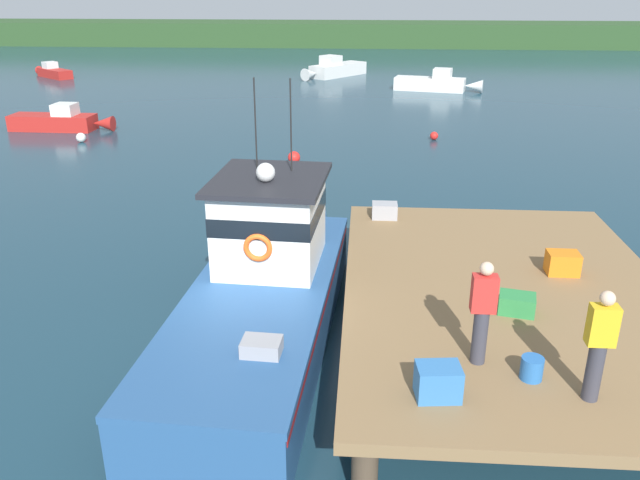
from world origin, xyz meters
The scene contains 19 objects.
ground_plane centered at (0.00, 0.00, 0.00)m, with size 200.00×200.00×0.00m, color #193847.
dock centered at (4.80, 0.00, 1.07)m, with size 6.00×9.00×1.20m.
main_fishing_boat centered at (0.24, 0.23, 1.01)m, with size 3.05×9.90×4.80m.
crate_stack_mid_dock centered at (3.17, -3.44, 1.44)m, with size 0.60×0.44×0.48m, color #3370B2.
crate_single_by_cleat centered at (4.76, -0.91, 1.36)m, with size 0.60×0.44×0.33m, color #2D8442.
crate_stack_near_edge centered at (5.98, 0.77, 1.42)m, with size 0.60×0.44×0.43m, color orange.
crate_single_far centered at (2.61, 3.71, 1.38)m, with size 0.60×0.44×0.36m, color #9E9EA3.
bait_bucket centered at (4.55, -2.92, 1.37)m, with size 0.32×0.32×0.34m, color #2866B2.
deckhand_by_the_boat centered at (3.85, -2.52, 2.06)m, with size 0.36×0.22×1.63m.
deckhand_further_back centered at (5.24, -3.34, 2.06)m, with size 0.36×0.22×1.63m.
moored_boat_outer_mooring centered at (-20.59, 35.31, 0.37)m, with size 3.80×3.31×1.07m.
moored_boat_far_right centered at (-12.14, 18.04, 0.43)m, with size 4.89×1.35×1.24m.
moored_boat_far_left centered at (6.53, 30.99, 0.48)m, with size 5.59×2.40×1.40m.
moored_boat_mid_harbor centered at (-0.22, 37.07, 0.52)m, with size 4.60×5.49×1.53m.
mooring_buoy_spare_mooring centered at (-0.58, 12.88, 0.24)m, with size 0.47×0.47×0.47m, color red.
mooring_buoy_outer centered at (4.58, 6.16, 0.16)m, with size 0.33×0.33×0.33m, color red.
mooring_buoy_channel_marker centered at (5.14, 17.24, 0.18)m, with size 0.36×0.36×0.36m, color red.
mooring_buoy_inshore centered at (-10.17, 15.72, 0.20)m, with size 0.41×0.41×0.41m, color silver.
far_shoreline centered at (0.00, 62.00, 1.20)m, with size 120.00×8.00×2.40m, color #284723.
Camera 1 is at (2.08, -10.90, 6.49)m, focal length 36.04 mm.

